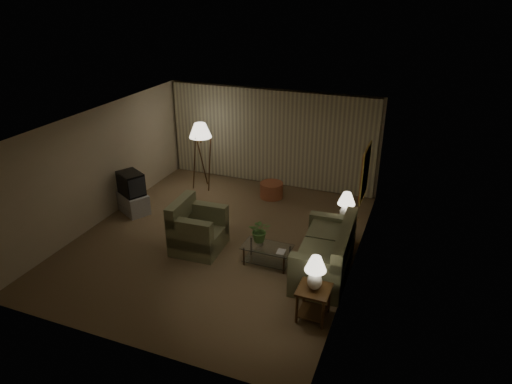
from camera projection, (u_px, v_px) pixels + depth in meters
ground at (218, 239)px, 10.24m from camera, size 7.00×7.00×0.00m
room_shell at (244, 145)px, 10.78m from camera, size 6.04×7.02×2.72m
sofa at (324, 255)px, 8.87m from camera, size 1.99×1.12×0.85m
armchair at (199, 231)px, 9.70m from camera, size 1.14×1.09×0.88m
side_table_near at (314, 298)px, 7.69m from camera, size 0.55×0.55×0.60m
side_table_far at (344, 228)px, 9.89m from camera, size 0.53×0.45×0.60m
table_lamp_near at (315, 270)px, 7.45m from camera, size 0.36×0.36×0.63m
table_lamp_far at (346, 204)px, 9.65m from camera, size 0.37×0.37×0.64m
coffee_table at (267, 253)px, 9.23m from camera, size 0.99×0.54×0.41m
tv_cabinet at (133, 203)px, 11.36m from camera, size 1.26×1.21×0.50m
crt_tv at (131, 183)px, 11.14m from camera, size 1.04×1.01×0.56m
floor_lamp at (201, 155)px, 12.40m from camera, size 0.60×0.60×1.86m
ottoman at (271, 190)px, 12.17m from camera, size 0.74×0.74×0.41m
vase at (260, 242)px, 9.18m from camera, size 0.16×0.16×0.16m
flowers at (260, 228)px, 9.05m from camera, size 0.54×0.50×0.49m
book at (277, 251)px, 9.00m from camera, size 0.17×0.23×0.02m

